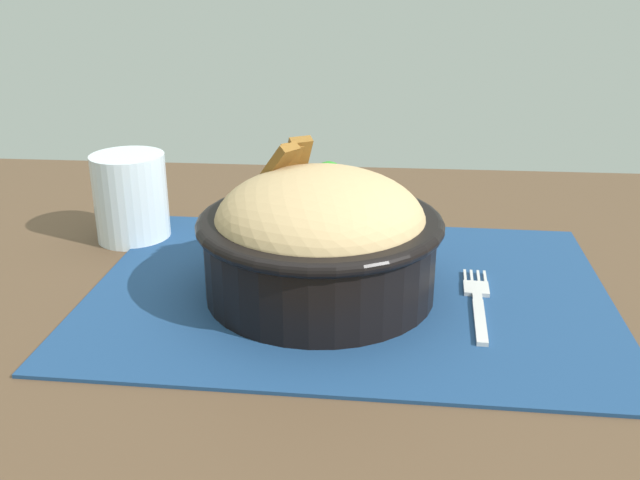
% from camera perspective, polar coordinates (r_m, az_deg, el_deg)
% --- Properties ---
extents(table, '(1.33, 0.81, 0.77)m').
position_cam_1_polar(table, '(0.67, 4.92, -9.47)').
color(table, '#4C3826').
rests_on(table, ground_plane).
extents(placemat, '(0.46, 0.35, 0.00)m').
position_cam_1_polar(placemat, '(0.64, 2.33, -3.88)').
color(placemat, navy).
rests_on(placemat, table).
extents(bowl, '(0.25, 0.25, 0.13)m').
position_cam_1_polar(bowl, '(0.61, -0.01, 0.28)').
color(bowl, black).
rests_on(bowl, placemat).
extents(fork, '(0.02, 0.14, 0.00)m').
position_cam_1_polar(fork, '(0.63, 12.45, -4.74)').
color(fork, '#BABABA').
rests_on(fork, placemat).
extents(drinking_glass, '(0.08, 0.08, 0.09)m').
position_cam_1_polar(drinking_glass, '(0.77, -14.81, 2.91)').
color(drinking_glass, silver).
rests_on(drinking_glass, table).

